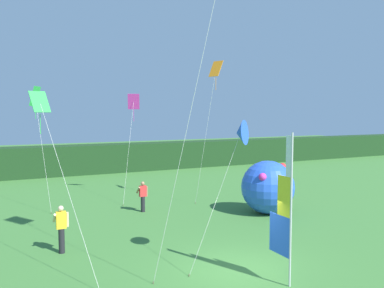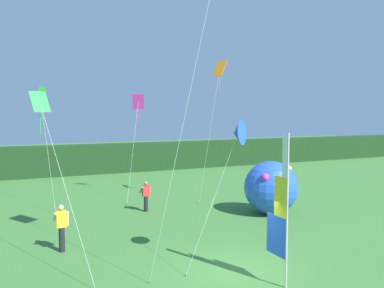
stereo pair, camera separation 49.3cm
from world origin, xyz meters
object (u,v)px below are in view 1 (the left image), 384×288
Objects in this scene: banner_flag at (284,212)px; kite_orange_diamond_6 at (215,75)px; inflatable_balloon at (268,187)px; kite_magenta_diamond_1 at (133,105)px; kite_blue_delta_3 at (241,133)px; person_mid_field at (143,196)px; person_near_banner at (61,228)px; kite_green_diamond_4 at (42,110)px; kite_green_diamond_0 at (35,100)px.

kite_orange_diamond_6 reaches higher than banner_flag.
inflatable_balloon is 9.61m from kite_magenta_diamond_1.
banner_flag is 0.93× the size of kite_blue_delta_3.
person_near_banner is at bearing -135.86° from person_mid_field.
kite_green_diamond_4 is (-5.37, -5.20, 4.44)m from person_mid_field.
kite_green_diamond_0 reaches higher than inflatable_balloon.
kite_green_diamond_0 is (-10.52, 6.94, 4.54)m from inflatable_balloon.
kite_orange_diamond_6 is at bearing -0.18° from person_mid_field.
person_near_banner is 10.58m from inflatable_balloon.
kite_blue_delta_3 reaches higher than person_near_banner.
kite_magenta_diamond_1 reaches higher than kite_green_diamond_4.
kite_orange_diamond_6 reaches higher than person_near_banner.
kite_orange_diamond_6 is (-1.39, 3.13, 5.95)m from inflatable_balloon.
kite_magenta_diamond_1 is (5.55, 8.54, 4.70)m from person_near_banner.
kite_magenta_diamond_1 is (-4.92, 7.06, 4.28)m from inflatable_balloon.
kite_blue_delta_3 reaches higher than inflatable_balloon.
person_near_banner is at bearing 135.04° from banner_flag.
kite_orange_diamond_6 reaches higher than kite_magenta_diamond_1.
kite_magenta_diamond_1 is at bearing 56.98° from person_near_banner.
kite_magenta_diamond_1 is 12.91m from kite_blue_delta_3.
kite_green_diamond_0 is at bearing 112.23° from banner_flag.
kite_green_diamond_0 is at bearing 157.35° from kite_orange_diamond_6.
inflatable_balloon reaches higher than person_mid_field.
person_near_banner is 4.41m from kite_green_diamond_4.
kite_green_diamond_4 is at bearing -136.44° from person_near_banner.
kite_green_diamond_4 reaches higher than kite_blue_delta_3.
kite_green_diamond_0 reaches higher than kite_blue_delta_3.
kite_green_diamond_4 is 0.73× the size of kite_orange_diamond_6.
inflatable_balloon is 8.56m from kite_blue_delta_3.
person_mid_field is 0.27× the size of kite_green_diamond_4.
kite_orange_diamond_6 is (3.35, 10.32, 5.11)m from banner_flag.
banner_flag reaches higher than inflatable_balloon.
kite_green_diamond_4 is at bearing -93.51° from kite_green_diamond_0.
kite_green_diamond_0 is 1.12× the size of kite_green_diamond_4.
kite_magenta_diamond_1 reaches higher than kite_blue_delta_3.
kite_orange_diamond_6 is at bearing 114.00° from inflatable_balloon.
kite_green_diamond_0 is 9.99m from kite_orange_diamond_6.
person_near_banner reaches higher than person_mid_field.
kite_green_diamond_4 reaches higher than person_near_banner.
kite_magenta_diamond_1 is 1.07× the size of kite_green_diamond_4.
kite_blue_delta_3 is 6.80m from kite_green_diamond_4.
kite_orange_diamond_6 is (9.13, -3.81, 1.41)m from kite_green_diamond_0.
kite_magenta_diamond_1 is 11.01m from kite_green_diamond_4.
kite_orange_diamond_6 is (9.07, 4.61, 6.38)m from person_near_banner.
banner_flag is 2.81m from kite_blue_delta_3.
inflatable_balloon is (5.70, -3.15, 0.53)m from person_mid_field.
kite_green_diamond_0 is (-4.82, 3.79, 5.06)m from person_mid_field.
kite_magenta_diamond_1 is (5.60, 0.12, -0.26)m from kite_green_diamond_0.
kite_green_diamond_4 is (-6.16, -9.12, -0.37)m from kite_magenta_diamond_1.
kite_orange_diamond_6 reaches higher than kite_green_diamond_0.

